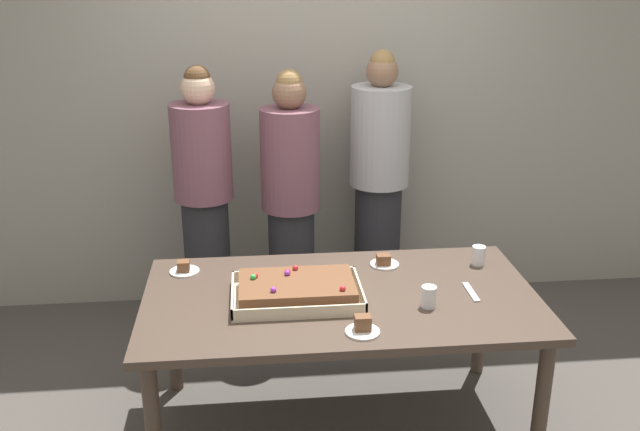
{
  "coord_description": "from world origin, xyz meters",
  "views": [
    {
      "loc": [
        -0.4,
        -3.0,
        2.26
      ],
      "look_at": [
        -0.08,
        0.15,
        1.09
      ],
      "focal_mm": 39.87,
      "sensor_mm": 36.0,
      "label": 1
    }
  ],
  "objects_px": {
    "plated_slice_near_left": "(363,327)",
    "person_striped_tie_right": "(204,201)",
    "plated_slice_near_right": "(384,262)",
    "cake_server_utensil": "(471,292)",
    "drink_cup_nearest": "(429,297)",
    "party_table": "(341,309)",
    "sheet_cake": "(297,290)",
    "plated_slice_far_left": "(184,269)",
    "drink_cup_middle": "(478,255)",
    "person_green_shirt_behind": "(291,201)",
    "person_serving_front": "(379,184)"
  },
  "relations": [
    {
      "from": "plated_slice_near_left",
      "to": "person_striped_tie_right",
      "type": "height_order",
      "value": "person_striped_tie_right"
    },
    {
      "from": "plated_slice_near_right",
      "to": "cake_server_utensil",
      "type": "distance_m",
      "value": 0.5
    },
    {
      "from": "plated_slice_near_left",
      "to": "drink_cup_nearest",
      "type": "height_order",
      "value": "drink_cup_nearest"
    },
    {
      "from": "cake_server_utensil",
      "to": "person_striped_tie_right",
      "type": "height_order",
      "value": "person_striped_tie_right"
    },
    {
      "from": "party_table",
      "to": "sheet_cake",
      "type": "height_order",
      "value": "sheet_cake"
    },
    {
      "from": "plated_slice_far_left",
      "to": "person_striped_tie_right",
      "type": "bearing_deg",
      "value": 84.8
    },
    {
      "from": "drink_cup_middle",
      "to": "person_striped_tie_right",
      "type": "xyz_separation_m",
      "value": [
        -1.45,
        0.8,
        0.07
      ]
    },
    {
      "from": "plated_slice_near_right",
      "to": "sheet_cake",
      "type": "bearing_deg",
      "value": -144.95
    },
    {
      "from": "party_table",
      "to": "person_striped_tie_right",
      "type": "distance_m",
      "value": 1.3
    },
    {
      "from": "plated_slice_near_left",
      "to": "drink_cup_middle",
      "type": "relative_size",
      "value": 1.5
    },
    {
      "from": "sheet_cake",
      "to": "drink_cup_nearest",
      "type": "height_order",
      "value": "sheet_cake"
    },
    {
      "from": "sheet_cake",
      "to": "drink_cup_nearest",
      "type": "xyz_separation_m",
      "value": [
        0.6,
        -0.14,
        0.01
      ]
    },
    {
      "from": "sheet_cake",
      "to": "person_green_shirt_behind",
      "type": "height_order",
      "value": "person_green_shirt_behind"
    },
    {
      "from": "sheet_cake",
      "to": "person_striped_tie_right",
      "type": "distance_m",
      "value": 1.21
    },
    {
      "from": "plated_slice_far_left",
      "to": "drink_cup_nearest",
      "type": "bearing_deg",
      "value": -23.21
    },
    {
      "from": "plated_slice_near_right",
      "to": "drink_cup_middle",
      "type": "relative_size",
      "value": 1.5
    },
    {
      "from": "person_serving_front",
      "to": "sheet_cake",
      "type": "bearing_deg",
      "value": -0.02
    },
    {
      "from": "party_table",
      "to": "plated_slice_far_left",
      "type": "distance_m",
      "value": 0.84
    },
    {
      "from": "drink_cup_nearest",
      "to": "sheet_cake",
      "type": "bearing_deg",
      "value": 167.07
    },
    {
      "from": "plated_slice_near_right",
      "to": "drink_cup_middle",
      "type": "bearing_deg",
      "value": -3.79
    },
    {
      "from": "plated_slice_near_right",
      "to": "drink_cup_nearest",
      "type": "distance_m",
      "value": 0.49
    },
    {
      "from": "plated_slice_near_left",
      "to": "drink_cup_nearest",
      "type": "distance_m",
      "value": 0.4
    },
    {
      "from": "sheet_cake",
      "to": "drink_cup_middle",
      "type": "distance_m",
      "value": 1.01
    },
    {
      "from": "party_table",
      "to": "plated_slice_near_right",
      "type": "height_order",
      "value": "plated_slice_near_right"
    },
    {
      "from": "plated_slice_near_right",
      "to": "cake_server_utensil",
      "type": "relative_size",
      "value": 0.75
    },
    {
      "from": "party_table",
      "to": "drink_cup_middle",
      "type": "bearing_deg",
      "value": 20.42
    },
    {
      "from": "party_table",
      "to": "sheet_cake",
      "type": "bearing_deg",
      "value": -174.54
    },
    {
      "from": "plated_slice_far_left",
      "to": "cake_server_utensil",
      "type": "height_order",
      "value": "plated_slice_far_left"
    },
    {
      "from": "cake_server_utensil",
      "to": "plated_slice_near_right",
      "type": "bearing_deg",
      "value": 135.25
    },
    {
      "from": "plated_slice_near_right",
      "to": "person_serving_front",
      "type": "relative_size",
      "value": 0.09
    },
    {
      "from": "drink_cup_nearest",
      "to": "person_serving_front",
      "type": "height_order",
      "value": "person_serving_front"
    },
    {
      "from": "sheet_cake",
      "to": "drink_cup_middle",
      "type": "height_order",
      "value": "sheet_cake"
    },
    {
      "from": "plated_slice_far_left",
      "to": "sheet_cake",
      "type": "bearing_deg",
      "value": -32.83
    },
    {
      "from": "person_serving_front",
      "to": "cake_server_utensil",
      "type": "bearing_deg",
      "value": 35.27
    },
    {
      "from": "person_striped_tie_right",
      "to": "plated_slice_far_left",
      "type": "bearing_deg",
      "value": -28.68
    },
    {
      "from": "plated_slice_near_right",
      "to": "drink_cup_nearest",
      "type": "height_order",
      "value": "drink_cup_nearest"
    },
    {
      "from": "drink_cup_middle",
      "to": "person_serving_front",
      "type": "relative_size",
      "value": 0.06
    },
    {
      "from": "person_serving_front",
      "to": "person_green_shirt_behind",
      "type": "xyz_separation_m",
      "value": [
        -0.57,
        -0.17,
        -0.04
      ]
    },
    {
      "from": "sheet_cake",
      "to": "person_striped_tie_right",
      "type": "xyz_separation_m",
      "value": [
        -0.48,
        1.11,
        0.08
      ]
    },
    {
      "from": "drink_cup_nearest",
      "to": "person_green_shirt_behind",
      "type": "height_order",
      "value": "person_green_shirt_behind"
    },
    {
      "from": "party_table",
      "to": "person_green_shirt_behind",
      "type": "height_order",
      "value": "person_green_shirt_behind"
    },
    {
      "from": "person_serving_front",
      "to": "person_striped_tie_right",
      "type": "relative_size",
      "value": 1.03
    },
    {
      "from": "person_green_shirt_behind",
      "to": "plated_slice_far_left",
      "type": "bearing_deg",
      "value": -35.85
    },
    {
      "from": "party_table",
      "to": "person_striped_tie_right",
      "type": "height_order",
      "value": "person_striped_tie_right"
    },
    {
      "from": "plated_slice_near_right",
      "to": "drink_cup_middle",
      "type": "height_order",
      "value": "drink_cup_middle"
    },
    {
      "from": "plated_slice_near_left",
      "to": "cake_server_utensil",
      "type": "distance_m",
      "value": 0.66
    },
    {
      "from": "sheet_cake",
      "to": "drink_cup_nearest",
      "type": "relative_size",
      "value": 6.06
    },
    {
      "from": "drink_cup_middle",
      "to": "drink_cup_nearest",
      "type": "bearing_deg",
      "value": -130.34
    },
    {
      "from": "person_serving_front",
      "to": "drink_cup_nearest",
      "type": "bearing_deg",
      "value": 24.92
    },
    {
      "from": "plated_slice_near_right",
      "to": "person_striped_tie_right",
      "type": "relative_size",
      "value": 0.09
    }
  ]
}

